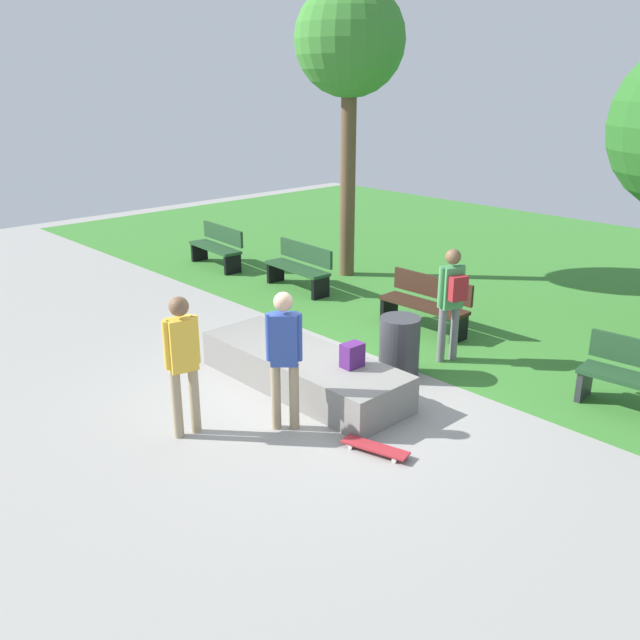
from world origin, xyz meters
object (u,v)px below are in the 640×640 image
at_px(pedestrian_with_backpack, 452,295).
at_px(skater_watching, 182,356).
at_px(skateboard_by_ledge, 375,448).
at_px(tree_slender_maple, 350,45).
at_px(backpack_on_ledge, 352,355).
at_px(skater_performing_trick, 284,350).
at_px(concrete_ledge, 303,370).
at_px(park_bench_near_path, 426,302).
at_px(park_bench_near_lamppost, 218,246).
at_px(trash_bin, 399,347).
at_px(park_bench_far_left, 300,266).

bearing_deg(pedestrian_with_backpack, skater_watching, -100.83).
distance_m(skater_watching, skateboard_by_ledge, 2.45).
bearing_deg(skateboard_by_ledge, tree_slender_maple, 137.05).
relative_size(backpack_on_ledge, pedestrian_with_backpack, 0.19).
xyz_separation_m(skater_performing_trick, pedestrian_with_backpack, (0.10, 3.13, 0.02)).
relative_size(concrete_ledge, skater_watching, 1.85).
height_order(park_bench_near_path, park_bench_near_lamppost, same).
bearing_deg(pedestrian_with_backpack, park_bench_near_lamppost, 174.51).
xyz_separation_m(skateboard_by_ledge, tree_slender_maple, (-5.46, 5.09, 4.58)).
relative_size(park_bench_near_lamppost, trash_bin, 1.83).
distance_m(park_bench_near_lamppost, tree_slender_maple, 5.10).
relative_size(park_bench_far_left, park_bench_near_lamppost, 1.00).
distance_m(concrete_ledge, tree_slender_maple, 7.24).
distance_m(trash_bin, pedestrian_with_backpack, 1.15).
relative_size(skater_performing_trick, park_bench_near_lamppost, 1.06).
bearing_deg(skater_watching, tree_slender_maple, 119.56).
bearing_deg(skater_watching, pedestrian_with_backpack, 79.17).
height_order(park_bench_far_left, tree_slender_maple, tree_slender_maple).
bearing_deg(park_bench_near_lamppost, pedestrian_with_backpack, -5.49).
height_order(skater_performing_trick, park_bench_near_path, skater_performing_trick).
height_order(park_bench_far_left, trash_bin, park_bench_far_left).
relative_size(park_bench_near_path, tree_slender_maple, 0.28).
bearing_deg(park_bench_near_path, skateboard_by_ledge, -59.28).
bearing_deg(park_bench_near_lamppost, trash_bin, -13.63).
xyz_separation_m(skateboard_by_ledge, pedestrian_with_backpack, (-1.05, 2.77, 0.97)).
height_order(skateboard_by_ledge, tree_slender_maple, tree_slender_maple).
bearing_deg(skater_watching, trash_bin, 78.41).
bearing_deg(park_bench_near_lamppost, park_bench_near_path, 1.68).
height_order(backpack_on_ledge, trash_bin, trash_bin).
bearing_deg(backpack_on_ledge, park_bench_near_path, 22.69).
relative_size(skater_watching, pedestrian_with_backpack, 1.00).
relative_size(tree_slender_maple, trash_bin, 6.55).
distance_m(skater_watching, tree_slender_maple, 8.20).
bearing_deg(trash_bin, skater_performing_trick, -88.76).
height_order(park_bench_near_lamppost, trash_bin, park_bench_near_lamppost).
xyz_separation_m(skater_watching, trash_bin, (0.64, 3.12, -0.57)).
height_order(park_bench_near_path, pedestrian_with_backpack, pedestrian_with_backpack).
relative_size(park_bench_far_left, trash_bin, 1.83).
relative_size(park_bench_near_lamppost, tree_slender_maple, 0.28).
bearing_deg(backpack_on_ledge, skateboard_by_ledge, -121.48).
relative_size(tree_slender_maple, pedestrian_with_backpack, 3.38).
distance_m(skateboard_by_ledge, park_bench_far_left, 6.45).
height_order(tree_slender_maple, trash_bin, tree_slender_maple).
bearing_deg(skater_performing_trick, park_bench_near_lamppost, 150.73).
distance_m(concrete_ledge, park_bench_far_left, 4.60).
xyz_separation_m(backpack_on_ledge, skater_watching, (-0.74, -2.05, 0.35)).
relative_size(skater_performing_trick, park_bench_near_path, 1.08).
xyz_separation_m(concrete_ledge, backpack_on_ledge, (0.79, 0.16, 0.41)).
height_order(skateboard_by_ledge, park_bench_near_path, park_bench_near_path).
xyz_separation_m(skater_performing_trick, skater_watching, (-0.69, -0.95, -0.00)).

